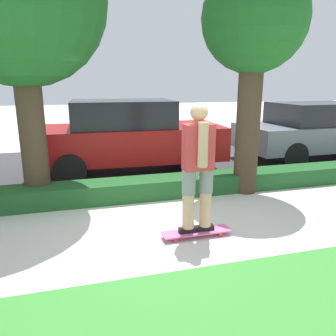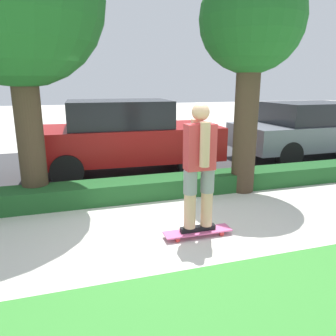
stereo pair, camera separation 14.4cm
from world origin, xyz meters
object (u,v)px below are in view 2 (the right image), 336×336
skateboard (198,232)px  parked_car_middle (124,136)px  skater_person (199,165)px  parked_car_rear (312,129)px  tree_mid (251,27)px

skateboard → parked_car_middle: size_ratio=0.22×
skateboard → skater_person: skater_person is taller
skateboard → parked_car_rear: size_ratio=0.21×
skateboard → parked_car_rear: bearing=36.7°
skateboard → parked_car_rear: (5.00, 3.73, 0.76)m
skateboard → tree_mid: 3.79m
skateboard → skater_person: 0.97m
skateboard → tree_mid: (1.62, 1.64, 3.01)m
parked_car_middle → parked_car_rear: size_ratio=0.98×
tree_mid → parked_car_middle: size_ratio=0.92×
skateboard → skater_person: bearing=90.0°
tree_mid → parked_car_rear: size_ratio=0.91×
parked_car_middle → parked_car_rear: parked_car_middle is taller
skateboard → parked_car_middle: (-0.40, 3.74, 0.82)m
skateboard → parked_car_middle: 3.85m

